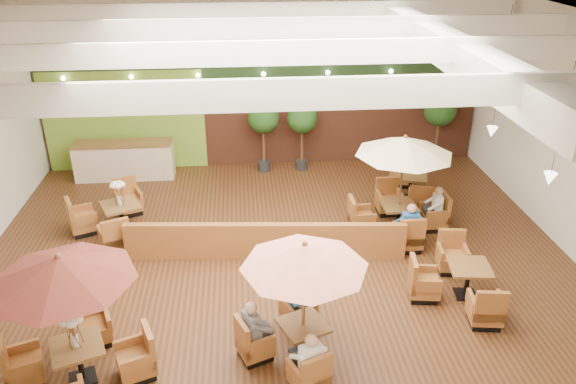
{
  "coord_description": "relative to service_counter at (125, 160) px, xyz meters",
  "views": [
    {
      "loc": [
        -0.75,
        -11.41,
        7.26
      ],
      "look_at": [
        0.3,
        0.5,
        1.5
      ],
      "focal_mm": 35.0,
      "sensor_mm": 36.0,
      "label": 1
    }
  ],
  "objects": [
    {
      "name": "room",
      "position": [
        4.65,
        -3.88,
        3.05
      ],
      "size": [
        14.04,
        14.0,
        5.52
      ],
      "color": "#381E0F",
      "rests_on": "ground"
    },
    {
      "name": "service_counter",
      "position": [
        0.0,
        0.0,
        0.0
      ],
      "size": [
        3.0,
        0.75,
        1.18
      ],
      "color": "beige",
      "rests_on": "ground"
    },
    {
      "name": "booth_divider",
      "position": [
        4.12,
        -5.07,
        -0.12
      ],
      "size": [
        6.63,
        0.75,
        0.92
      ],
      "primitive_type": "cube",
      "rotation": [
        0.0,
        0.0,
        -0.09
      ],
      "color": "brown",
      "rests_on": "ground"
    },
    {
      "name": "table_0",
      "position": [
        0.71,
        -8.75,
        1.18
      ],
      "size": [
        2.7,
        2.7,
        2.6
      ],
      "rotation": [
        0.0,
        0.0,
        0.36
      ],
      "color": "brown",
      "rests_on": "ground"
    },
    {
      "name": "table_1",
      "position": [
        4.58,
        -8.46,
        1.18
      ],
      "size": [
        2.39,
        2.53,
        2.44
      ],
      "rotation": [
        0.0,
        0.0,
        0.39
      ],
      "color": "brown",
      "rests_on": "ground"
    },
    {
      "name": "table_2",
      "position": [
        7.61,
        -4.02,
        1.21
      ],
      "size": [
        2.56,
        2.56,
        2.63
      ],
      "rotation": [
        0.0,
        0.0,
        0.02
      ],
      "color": "brown",
      "rests_on": "ground"
    },
    {
      "name": "table_3",
      "position": [
        0.24,
        -3.46,
        -0.13
      ],
      "size": [
        1.99,
        2.82,
        1.56
      ],
      "rotation": [
        0.0,
        0.0,
        0.41
      ],
      "color": "brown",
      "rests_on": "ground"
    },
    {
      "name": "table_4",
      "position": [
        8.06,
        -6.94,
        -0.23
      ],
      "size": [
        1.77,
        2.59,
        0.95
      ],
      "rotation": [
        0.0,
        0.0,
        -0.14
      ],
      "color": "brown",
      "rests_on": "ground"
    },
    {
      "name": "table_5",
      "position": [
        8.44,
        -2.27,
        -0.21
      ],
      "size": [
        1.1,
        2.76,
        0.98
      ],
      "rotation": [
        0.0,
        0.0,
        -0.3
      ],
      "color": "brown",
      "rests_on": "ground"
    },
    {
      "name": "topiary_0",
      "position": [
        4.35,
        0.2,
        1.1
      ],
      "size": [
        0.97,
        0.97,
        2.26
      ],
      "color": "black",
      "rests_on": "ground"
    },
    {
      "name": "topiary_1",
      "position": [
        5.57,
        0.2,
        1.06
      ],
      "size": [
        0.95,
        0.95,
        2.2
      ],
      "color": "black",
      "rests_on": "ground"
    },
    {
      "name": "topiary_2",
      "position": [
        9.99,
        0.2,
        1.19
      ],
      "size": [
        1.02,
        1.02,
        2.38
      ],
      "color": "black",
      "rests_on": "ground"
    },
    {
      "name": "diner_0",
      "position": [
        4.64,
        -9.35,
        0.17
      ],
      "size": [
        0.43,
        0.4,
        0.77
      ],
      "rotation": [
        0.0,
        0.0,
        0.41
      ],
      "color": "white",
      "rests_on": "ground"
    },
    {
      "name": "diner_1",
      "position": [
        4.64,
        -7.57,
        0.18
      ],
      "size": [
        0.46,
        0.44,
        0.81
      ],
      "rotation": [
        0.0,
        0.0,
        3.66
      ],
      "color": "#2964B3",
      "rests_on": "ground"
    },
    {
      "name": "diner_2",
      "position": [
        3.75,
        -8.46,
        0.17
      ],
      "size": [
        0.42,
        0.44,
        0.79
      ],
      "rotation": [
        0.0,
        0.0,
        5.16
      ],
      "color": "slate",
      "rests_on": "ground"
    },
    {
      "name": "diner_3",
      "position": [
        7.61,
        -4.99,
        0.18
      ],
      "size": [
        0.4,
        0.33,
        0.81
      ],
      "rotation": [
        0.0,
        0.0,
        -0.05
      ],
      "color": "#2964B3",
      "rests_on": "ground"
    },
    {
      "name": "diner_4",
      "position": [
        8.57,
        -4.02,
        0.15
      ],
      "size": [
        0.32,
        0.38,
        0.74
      ],
      "rotation": [
        0.0,
        0.0,
        1.46
      ],
      "color": "white",
      "rests_on": "ground"
    }
  ]
}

